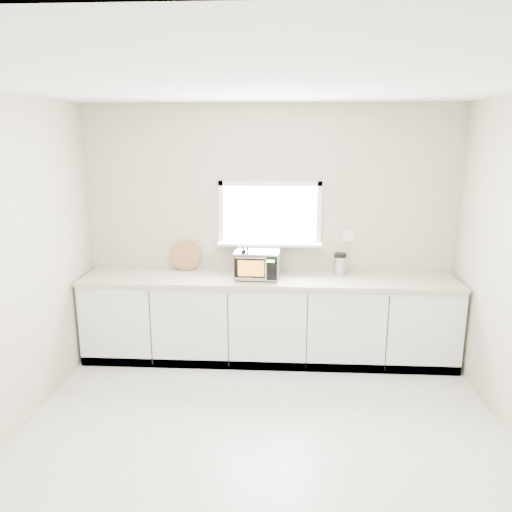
{
  "coord_description": "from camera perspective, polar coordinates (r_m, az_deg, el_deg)",
  "views": [
    {
      "loc": [
        0.16,
        -3.32,
        2.38
      ],
      "look_at": [
        -0.12,
        1.55,
        1.19
      ],
      "focal_mm": 35.0,
      "sensor_mm": 36.0,
      "label": 1
    }
  ],
  "objects": [
    {
      "name": "back_wall",
      "position": [
        5.42,
        1.59,
        2.93
      ],
      "size": [
        4.0,
        0.17,
        2.7
      ],
      "color": "#B4AB8F",
      "rests_on": "ground"
    },
    {
      "name": "coffee_grinder",
      "position": [
        5.39,
        9.58,
        -0.87
      ],
      "size": [
        0.14,
        0.14,
        0.24
      ],
      "rotation": [
        0.0,
        0.0,
        0.04
      ],
      "color": "#AAACB1",
      "rests_on": "countertop"
    },
    {
      "name": "cabinets",
      "position": [
        5.39,
        1.42,
        -7.37
      ],
      "size": [
        3.92,
        0.6,
        0.88
      ],
      "primitive_type": "cube",
      "color": "silver",
      "rests_on": "ground"
    },
    {
      "name": "knife_block",
      "position": [
        5.13,
        -1.18,
        -1.05
      ],
      "size": [
        0.12,
        0.25,
        0.35
      ],
      "rotation": [
        0.0,
        0.0,
        -0.04
      ],
      "color": "#4F271C",
      "rests_on": "countertop"
    },
    {
      "name": "cutting_board",
      "position": [
        5.53,
        -8.05,
        0.04
      ],
      "size": [
        0.33,
        0.08,
        0.33
      ],
      "primitive_type": "cylinder",
      "rotation": [
        1.4,
        0.0,
        0.0
      ],
      "color": "#A4713F",
      "rests_on": "countertop"
    },
    {
      "name": "microwave",
      "position": [
        5.18,
        0.17,
        -0.88
      ],
      "size": [
        0.47,
        0.4,
        0.29
      ],
      "rotation": [
        0.0,
        0.0,
        -0.06
      ],
      "color": "black",
      "rests_on": "countertop"
    },
    {
      "name": "ground",
      "position": [
        4.09,
        0.5,
        -21.85
      ],
      "size": [
        4.0,
        4.0,
        0.0
      ],
      "primitive_type": "plane",
      "color": "beige",
      "rests_on": "ground"
    },
    {
      "name": "countertop",
      "position": [
        5.23,
        1.44,
        -2.7
      ],
      "size": [
        3.92,
        0.64,
        0.04
      ],
      "primitive_type": "cube",
      "color": "#BBA99A",
      "rests_on": "cabinets"
    }
  ]
}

